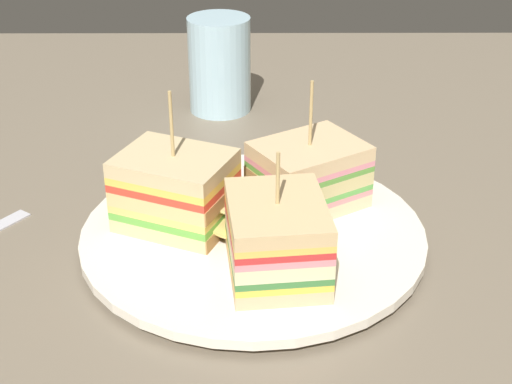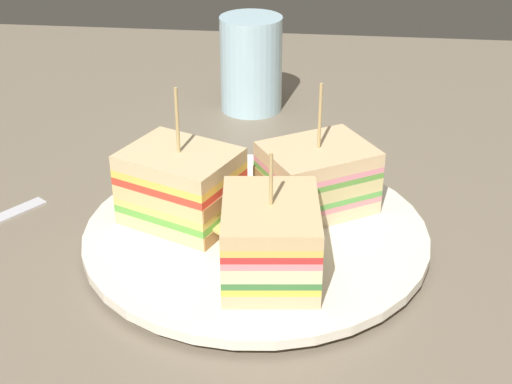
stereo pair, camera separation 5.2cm
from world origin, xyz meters
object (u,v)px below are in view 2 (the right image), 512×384
plate (256,235)px  drinking_glass (251,70)px  sandwich_wedge_1 (270,240)px  sandwich_wedge_0 (181,186)px  sandwich_wedge_2 (317,178)px  chip_pile (244,217)px

plate → drinking_glass: 25.56cm
sandwich_wedge_1 → drinking_glass: sandwich_wedge_1 is taller
sandwich_wedge_0 → sandwich_wedge_1: 9.19cm
sandwich_wedge_2 → chip_pile: (3.94, -4.82, -1.28)cm
plate → sandwich_wedge_1: size_ratio=2.83×
sandwich_wedge_0 → chip_pile: size_ratio=1.43×
sandwich_wedge_1 → sandwich_wedge_2: sandwich_wedge_2 is taller
sandwich_wedge_2 → chip_pile: size_ratio=1.38×
sandwich_wedge_0 → sandwich_wedge_1: size_ratio=1.17×
plate → sandwich_wedge_0: bearing=-98.9°
sandwich_wedge_0 → sandwich_wedge_2: size_ratio=1.04×
sandwich_wedge_1 → drinking_glass: bearing=2.6°
sandwich_wedge_0 → sandwich_wedge_2: (-2.82, 9.42, -0.25)cm
drinking_glass → plate: bearing=7.4°
sandwich_wedge_0 → chip_pile: bearing=9.8°
plate → sandwich_wedge_1: (5.25, 1.48, 3.05)cm
sandwich_wedge_2 → chip_pile: sandwich_wedge_2 is taller
drinking_glass → sandwich_wedge_1: bearing=8.9°
sandwich_wedge_2 → drinking_glass: size_ratio=1.04×
sandwich_wedge_0 → drinking_glass: 24.39cm
plate → drinking_glass: (-25.14, -3.25, 3.23)cm
sandwich_wedge_1 → sandwich_wedge_0: bearing=42.2°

